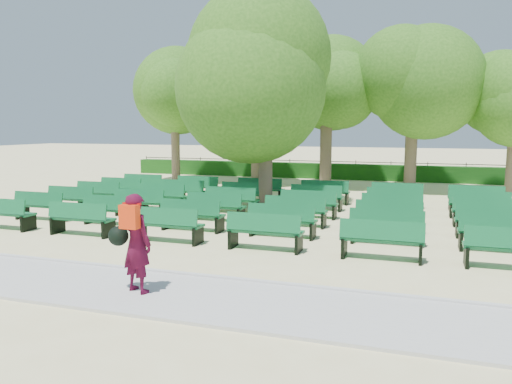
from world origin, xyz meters
The scene contains 9 objects.
ground centered at (0.00, 0.00, 0.00)m, with size 120.00×120.00×0.00m, color #F2E5A0.
paving centered at (0.00, -7.40, 0.03)m, with size 30.00×2.20×0.06m, color beige.
curb centered at (0.00, -6.25, 0.05)m, with size 30.00×0.12×0.10m, color silver.
hedge centered at (0.00, 14.00, 0.45)m, with size 26.00×0.70×0.90m, color #174D13.
fence centered at (0.00, 14.40, 0.00)m, with size 26.00×0.10×1.02m, color black, non-canonical shape.
tree_line centered at (0.00, 10.00, 0.00)m, with size 21.80×6.80×7.04m, color #3C741F, non-canonical shape.
bench_array centered at (-0.30, 0.42, 0.10)m, with size 1.91×0.64×1.19m.
tree_among centered at (-0.91, 2.68, 5.00)m, with size 5.63×5.63×7.55m.
person centered at (-0.21, -7.50, 1.00)m, with size 0.91×0.62×1.82m.
Camera 1 is at (4.66, -15.19, 3.07)m, focal length 35.00 mm.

